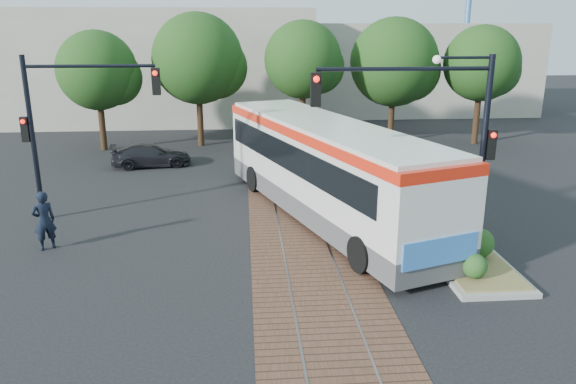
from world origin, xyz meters
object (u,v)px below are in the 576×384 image
officer (44,221)px  parked_car (151,155)px  signal_pole_main (444,127)px  traffic_island (465,250)px  signal_pole_left (63,116)px  city_bus (326,165)px

officer → parked_car: 11.00m
parked_car → signal_pole_main: bearing=-149.3°
traffic_island → signal_pole_left: (-13.19, 4.89, 3.54)m
signal_pole_main → parked_car: signal_pole_main is taller
signal_pole_left → officer: (-0.02, -3.00, -2.89)m
city_bus → signal_pole_left: size_ratio=2.26×
signal_pole_left → parked_car: (1.68, 7.86, -3.29)m
traffic_island → officer: officer is taller
city_bus → parked_car: (-7.76, 8.38, -1.42)m
officer → signal_pole_main: bearing=139.1°
city_bus → officer: size_ratio=6.95×
signal_pole_main → officer: bearing=171.6°
city_bus → signal_pole_main: 5.55m
officer → parked_car: officer is taller
city_bus → signal_pole_main: bearing=-76.0°
officer → parked_car: (1.70, 10.86, -0.40)m
officer → parked_car: bearing=-131.5°
traffic_island → city_bus: bearing=130.6°
traffic_island → parked_car: size_ratio=1.31×
signal_pole_main → traffic_island: bearing=-5.4°
signal_pole_main → signal_pole_left: bearing=158.6°
parked_car → city_bus: bearing=-146.3°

